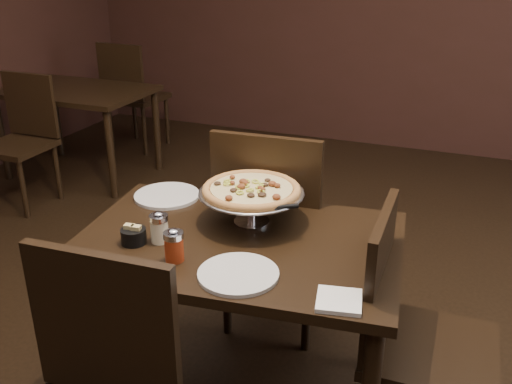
% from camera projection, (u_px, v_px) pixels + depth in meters
% --- Properties ---
extents(room, '(6.04, 7.04, 2.84)m').
position_uv_depth(room, '(268.00, 48.00, 1.71)').
color(room, black).
rests_on(room, ground).
extents(dining_table, '(1.23, 0.89, 0.72)m').
position_uv_depth(dining_table, '(238.00, 262.00, 2.08)').
color(dining_table, black).
rests_on(dining_table, ground).
extents(background_table, '(1.11, 0.74, 0.69)m').
position_uv_depth(background_table, '(77.00, 101.00, 4.38)').
color(background_table, black).
rests_on(background_table, ground).
extents(pizza_stand, '(0.40, 0.40, 0.16)m').
position_uv_depth(pizza_stand, '(251.00, 190.00, 2.11)').
color(pizza_stand, silver).
rests_on(pizza_stand, dining_table).
extents(parmesan_shaker, '(0.07, 0.07, 0.12)m').
position_uv_depth(parmesan_shaker, '(159.00, 228.00, 2.00)').
color(parmesan_shaker, '#F2E7BC').
rests_on(parmesan_shaker, dining_table).
extents(pepper_flake_shaker, '(0.07, 0.07, 0.12)m').
position_uv_depth(pepper_flake_shaker, '(174.00, 246.00, 1.88)').
color(pepper_flake_shaker, maroon).
rests_on(pepper_flake_shaker, dining_table).
extents(packet_caddy, '(0.09, 0.09, 0.07)m').
position_uv_depth(packet_caddy, '(134.00, 235.00, 2.00)').
color(packet_caddy, black).
rests_on(packet_caddy, dining_table).
extents(napkin_stack, '(0.15, 0.15, 0.01)m').
position_uv_depth(napkin_stack, '(339.00, 301.00, 1.67)').
color(napkin_stack, white).
rests_on(napkin_stack, dining_table).
extents(plate_left, '(0.27, 0.27, 0.01)m').
position_uv_depth(plate_left, '(167.00, 196.00, 2.38)').
color(plate_left, silver).
rests_on(plate_left, dining_table).
extents(plate_near, '(0.26, 0.26, 0.01)m').
position_uv_depth(plate_near, '(238.00, 274.00, 1.81)').
color(plate_near, silver).
rests_on(plate_near, dining_table).
extents(serving_spatula, '(0.16, 0.16, 0.02)m').
position_uv_depth(serving_spatula, '(281.00, 208.00, 1.98)').
color(serving_spatula, silver).
rests_on(serving_spatula, pizza_stand).
extents(chair_far, '(0.49, 0.49, 1.00)m').
position_uv_depth(chair_far, '(274.00, 225.00, 2.54)').
color(chair_far, black).
rests_on(chair_far, ground).
extents(chair_side, '(0.44, 0.44, 0.92)m').
position_uv_depth(chair_side, '(410.00, 331.00, 1.91)').
color(chair_side, black).
rests_on(chair_side, ground).
extents(bg_chair_far, '(0.47, 0.47, 0.95)m').
position_uv_depth(bg_chair_far, '(132.00, 92.00, 4.98)').
color(bg_chair_far, black).
rests_on(bg_chair_far, ground).
extents(bg_chair_near, '(0.42, 0.42, 0.90)m').
position_uv_depth(bg_chair_near, '(22.00, 135.00, 3.93)').
color(bg_chair_near, black).
rests_on(bg_chair_near, ground).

